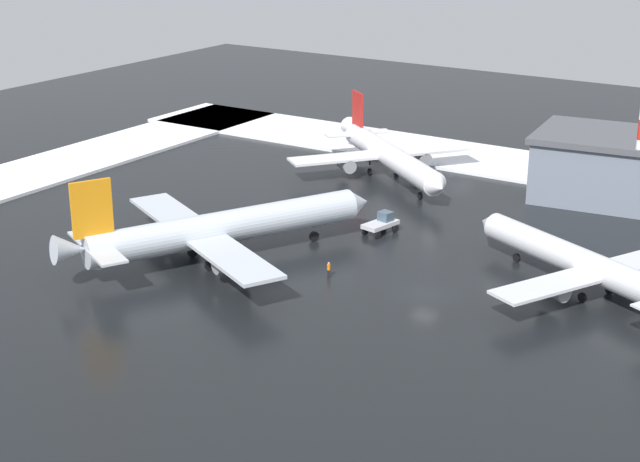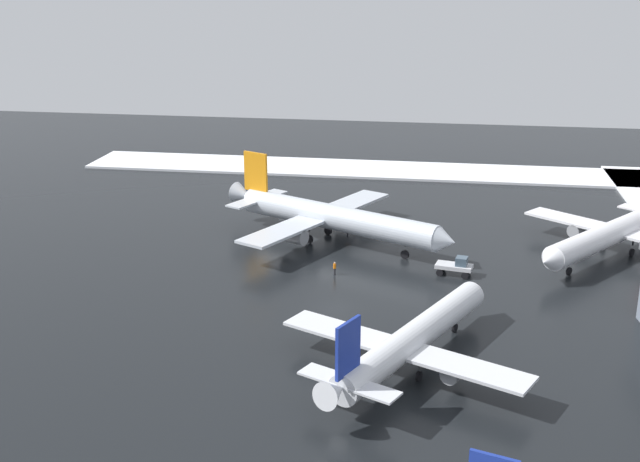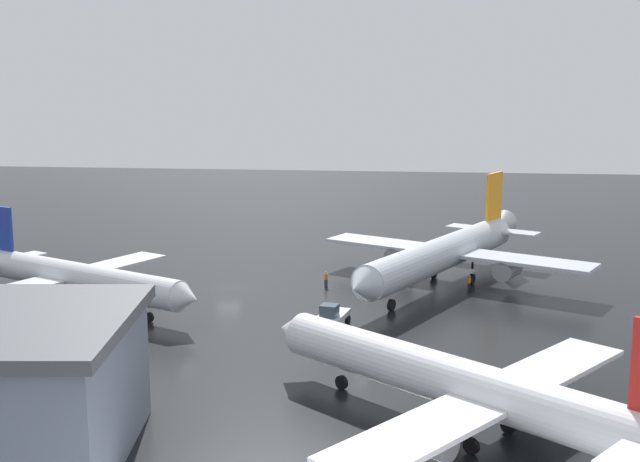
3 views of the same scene
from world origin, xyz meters
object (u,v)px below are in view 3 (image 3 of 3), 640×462
Objects in this scene: airplane_parked_starboard at (76,277)px; airplane_distant_tail at (465,385)px; ground_crew_by_nose_gear at (469,282)px; pushback_tug at (332,316)px; ground_crew_near_tug at (326,278)px; airplane_foreground_jet at (445,253)px.

airplane_distant_tail is at bearing -8.77° from airplane_parked_starboard.
ground_crew_by_nose_gear is at bearing -56.05° from airplane_distant_tail.
pushback_tug is 15.44m from ground_crew_near_tug.
airplane_distant_tail reaches higher than pushback_tug.
airplane_foreground_jet is 20.60m from pushback_tug.
airplane_parked_starboard is 26.43m from pushback_tug.
ground_crew_by_nose_gear is (39.19, 11.11, -2.07)m from airplane_parked_starboard.
airplane_foreground_jet reaches higher than ground_crew_near_tug.
airplane_parked_starboard is at bearing -43.64° from airplane_foreground_jet.
airplane_parked_starboard is 40.79m from ground_crew_by_nose_gear.
airplane_distant_tail is at bearing 26.86° from airplane_foreground_jet.
airplane_distant_tail is 5.69× the size of pushback_tug.
airplane_foreground_jet reaches higher than ground_crew_by_nose_gear.
airplane_foreground_jet is 38.85m from airplane_parked_starboard.
airplane_foreground_jet is 7.11× the size of pushback_tug.
ground_crew_by_nose_gear is at bearing 79.60° from airplane_foreground_jet.
airplane_parked_starboard is 1.03× the size of airplane_distant_tail.
airplane_distant_tail is (36.70, -25.21, 0.25)m from airplane_parked_starboard.
airplane_distant_tail is at bearing 38.42° from pushback_tug.
airplane_foreground_jet is at bearing 45.40° from airplane_parked_starboard.
airplane_parked_starboard reaches higher than ground_crew_by_nose_gear.
pushback_tug is (-10.58, -17.51, -2.43)m from airplane_foreground_jet.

